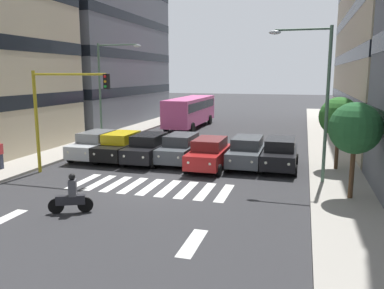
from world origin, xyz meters
name	(u,v)px	position (x,y,z in m)	size (l,w,h in m)	color
ground_plane	(150,187)	(0.00, 0.00, 0.00)	(180.00, 180.00, 0.00)	#2D2D30
sidewalk_left	(344,201)	(-8.68, 0.00, 0.07)	(2.73, 90.00, 0.15)	#9E998E
sidewalk_right	(0,173)	(8.68, 0.00, 0.07)	(2.73, 90.00, 0.15)	#9E998E
building_right_block_0	(101,3)	(14.12, -21.87, 12.62)	(8.17, 19.29, 25.25)	slate
crosswalk_markings	(150,187)	(0.00, 0.00, 0.00)	(7.65, 2.80, 0.01)	silver
lane_arrow_0	(193,243)	(-3.66, 5.50, 0.00)	(0.50, 2.20, 0.01)	silver
lane_arrow_1	(3,220)	(3.66, 5.50, 0.00)	(0.50, 2.20, 0.01)	silver
car_0	(280,154)	(-5.70, -5.39, 0.89)	(2.02, 4.44, 1.72)	black
car_1	(247,152)	(-3.83, -5.40, 0.89)	(2.02, 4.44, 1.72)	#474C51
car_2	(209,153)	(-1.84, -4.34, 0.89)	(2.02, 4.44, 1.72)	maroon
car_3	(181,148)	(0.18, -5.35, 0.89)	(2.02, 4.44, 1.72)	#474C51
car_4	(149,148)	(2.08, -4.90, 0.89)	(2.02, 4.44, 1.72)	black
car_5	(121,146)	(3.99, -4.98, 0.89)	(2.02, 4.44, 1.72)	black
car_6	(96,145)	(5.71, -5.00, 0.89)	(2.02, 4.44, 1.72)	#B2B7BC
bus_behind_traffic	(190,109)	(3.99, -20.56, 1.86)	(2.78, 10.50, 3.00)	#DB5193
motorcycle_with_rider	(71,197)	(1.60, 4.14, 0.65)	(1.59, 0.78, 1.57)	black
traffic_light_gantry	(56,105)	(5.63, -0.99, 3.71)	(4.48, 0.36, 5.50)	#AD991E
street_lamp_left	(318,89)	(-7.46, -2.68, 4.63)	(2.90, 0.28, 7.36)	#4C6B56
street_lamp_right	(107,82)	(7.34, -9.75, 4.72)	(3.47, 0.28, 7.40)	#4C6B56
street_tree_0	(355,128)	(-8.94, -0.35, 3.11)	(2.14, 2.14, 4.05)	#513823
street_tree_1	(339,117)	(-8.74, -5.66, 3.02)	(2.13, 2.13, 3.96)	#513823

